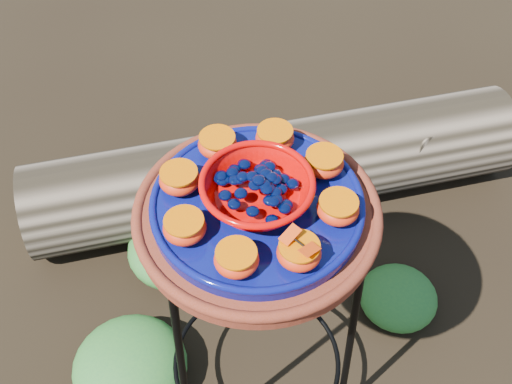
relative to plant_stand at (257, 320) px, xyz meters
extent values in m
cylinder|color=#60200B|center=(0.00, 0.00, 0.37)|extent=(0.43, 0.43, 0.03)
cylinder|color=#0B084E|center=(0.00, 0.00, 0.40)|extent=(0.37, 0.37, 0.02)
ellipsoid|color=red|center=(0.04, -0.13, 0.43)|extent=(0.07, 0.07, 0.04)
ellipsoid|color=red|center=(0.12, -0.06, 0.43)|extent=(0.07, 0.07, 0.04)
ellipsoid|color=red|center=(0.13, 0.04, 0.43)|extent=(0.07, 0.07, 0.04)
ellipsoid|color=red|center=(0.06, 0.12, 0.43)|extent=(0.07, 0.07, 0.04)
ellipsoid|color=red|center=(-0.04, 0.13, 0.43)|extent=(0.07, 0.07, 0.04)
ellipsoid|color=red|center=(-0.12, 0.06, 0.43)|extent=(0.07, 0.07, 0.04)
ellipsoid|color=red|center=(-0.13, -0.04, 0.43)|extent=(0.07, 0.07, 0.04)
ellipsoid|color=red|center=(-0.06, -0.12, 0.43)|extent=(0.07, 0.07, 0.04)
ellipsoid|color=#225924|center=(-0.31, 0.10, -0.28)|extent=(0.29, 0.29, 0.15)
ellipsoid|color=#225924|center=(0.44, 0.14, -0.30)|extent=(0.22, 0.22, 0.11)
ellipsoid|color=#225924|center=(-0.14, 0.44, -0.28)|extent=(0.28, 0.28, 0.14)
camera|label=1|loc=(-0.16, -0.68, 1.25)|focal=45.00mm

